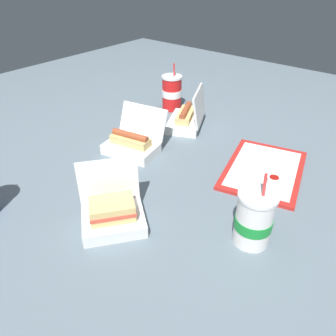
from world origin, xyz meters
The scene contains 10 objects.
ground_plane centered at (0.00, 0.00, 0.00)m, with size 3.20×3.20×0.00m, color slate.
food_tray centered at (0.27, -0.24, 0.01)m, with size 0.42×0.34×0.01m.
ketchup_cup centered at (0.20, -0.31, 0.03)m, with size 0.04×0.04×0.02m.
napkin_stack centered at (0.28, -0.27, 0.02)m, with size 0.10×0.10×0.00m, color white.
plastic_fork centered at (0.20, -0.21, 0.02)m, with size 0.11×0.01×0.01m, color white.
clamshell_hotdog_corner centered at (0.06, 0.22, 0.04)m, with size 0.22×0.24×0.16m.
clamshell_sandwich_front centered at (-0.27, -0.02, 0.04)m, with size 0.23×0.23×0.18m.
clamshell_hotdog_left centered at (0.38, 0.19, 0.04)m, with size 0.25×0.22×0.18m.
soda_cup_back centered at (-0.07, -0.36, 0.08)m, with size 0.10×0.10×0.22m.
soda_cup_corner centered at (0.50, 0.37, 0.09)m, with size 0.10×0.10×0.23m.
Camera 1 is at (-0.72, -0.60, 0.67)m, focal length 35.00 mm.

